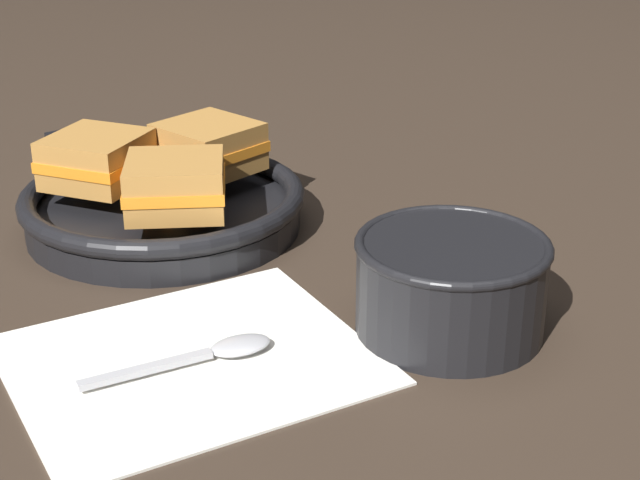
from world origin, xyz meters
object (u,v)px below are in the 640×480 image
object	(u,v)px
spoon	(215,352)
skillet	(163,206)
sandwich_near_left	(175,185)
soup_bowl	(451,280)
sandwich_near_right	(209,147)
sandwich_far_left	(97,159)

from	to	relation	value
spoon	skillet	world-z (taller)	skillet
sandwich_near_left	skillet	bearing A→B (deg)	85.35
soup_bowl	skillet	xyz separation A→B (m)	(-0.14, 0.28, -0.02)
soup_bowl	spoon	size ratio (longest dim) A/B	1.02
soup_bowl	sandwich_near_left	size ratio (longest dim) A/B	1.33
spoon	skillet	bearing A→B (deg)	78.91
spoon	sandwich_near_left	xyz separation A→B (m)	(0.03, 0.19, 0.06)
skillet	sandwich_near_left	size ratio (longest dim) A/B	3.40
soup_bowl	sandwich_near_right	world-z (taller)	sandwich_near_right
spoon	skillet	size ratio (longest dim) A/B	0.38
spoon	sandwich_far_left	world-z (taller)	sandwich_far_left
soup_bowl	sandwich_near_right	xyz separation A→B (m)	(-0.08, 0.31, 0.02)
sandwich_near_left	soup_bowl	bearing A→B (deg)	-57.52
spoon	sandwich_far_left	xyz separation A→B (m)	(-0.01, 0.28, 0.06)
sandwich_near_left	sandwich_near_right	world-z (taller)	same
skillet	sandwich_near_left	bearing A→B (deg)	-94.65
spoon	sandwich_near_left	distance (m)	0.20
skillet	sandwich_near_right	xyz separation A→B (m)	(0.06, 0.02, 0.04)
soup_bowl	sandwich_far_left	world-z (taller)	sandwich_far_left
soup_bowl	spoon	distance (m)	0.18
soup_bowl	skillet	size ratio (longest dim) A/B	0.39
sandwich_near_right	skillet	bearing A→B (deg)	-157.19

